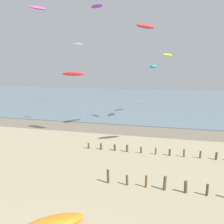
{
  "coord_description": "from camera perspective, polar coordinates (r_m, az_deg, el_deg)",
  "views": [
    {
      "loc": [
        6.25,
        -8.03,
        8.09
      ],
      "look_at": [
        0.15,
        12.87,
        4.56
      ],
      "focal_mm": 41.88,
      "sensor_mm": 36.0,
      "label": 1
    }
  ],
  "objects": [
    {
      "name": "kite_aloft_8",
      "position": [
        36.26,
        -3.33,
        22.07
      ],
      "size": [
        2.02,
        1.33,
        0.55
      ],
      "primitive_type": "ellipsoid",
      "rotation": [
        0.48,
        0.0,
        2.77
      ],
      "color": "purple"
    },
    {
      "name": "kite_aloft_2",
      "position": [
        47.48,
        12.03,
        12.08
      ],
      "size": [
        2.22,
        3.25,
        0.6
      ],
      "primitive_type": "ellipsoid",
      "rotation": [
        -0.11,
        0.0,
        4.29
      ],
      "color": "yellow"
    },
    {
      "name": "grounded_kite",
      "position": [
        14.74,
        -12.95,
        -22.78
      ],
      "size": [
        3.3,
        3.23,
        0.68
      ],
      "primitive_type": "ellipsoid",
      "rotation": [
        0.0,
        0.0,
        3.9
      ],
      "color": "orange",
      "rests_on": "ground"
    },
    {
      "name": "kite_aloft_10",
      "position": [
        62.67,
        -7.71,
        14.4
      ],
      "size": [
        3.16,
        1.64,
        0.78
      ],
      "primitive_type": "ellipsoid",
      "rotation": [
        0.35,
        0.0,
        2.94
      ],
      "color": "white"
    },
    {
      "name": "kite_aloft_5",
      "position": [
        32.84,
        -8.51,
        8.25
      ],
      "size": [
        3.54,
        1.95,
        0.56
      ],
      "primitive_type": "ellipsoid",
      "rotation": [
        0.02,
        0.0,
        6.01
      ],
      "color": "red"
    },
    {
      "name": "kite_aloft_4",
      "position": [
        41.97,
        -15.86,
        20.99
      ],
      "size": [
        2.3,
        2.83,
        0.62
      ],
      "primitive_type": "ellipsoid",
      "rotation": [
        0.21,
        0.0,
        0.99
      ],
      "color": "#E54C99"
    },
    {
      "name": "kite_aloft_6",
      "position": [
        42.37,
        9.02,
        9.76
      ],
      "size": [
        1.45,
        3.66,
        0.65
      ],
      "primitive_type": "ellipsoid",
      "rotation": [
        0.07,
        0.0,
        4.79
      ],
      "color": "#19B2B7"
    },
    {
      "name": "groyne_far",
      "position": [
        25.74,
        19.77,
        -8.89
      ],
      "size": [
        23.42,
        0.33,
        0.76
      ],
      "color": "brown",
      "rests_on": "ground"
    },
    {
      "name": "kite_aloft_1",
      "position": [
        34.14,
        7.32,
        18.07
      ],
      "size": [
        2.61,
        3.4,
        0.66
      ],
      "primitive_type": "ellipsoid",
      "rotation": [
        0.13,
        0.0,
        1.05
      ],
      "color": "red"
    },
    {
      "name": "wet_sand_strip",
      "position": [
        35.25,
        5.65,
        -4.1
      ],
      "size": [
        120.0,
        5.79,
        0.01
      ],
      "primitive_type": "cube",
      "color": "#7A6D59",
      "rests_on": "ground"
    },
    {
      "name": "sea",
      "position": [
        72.35,
        11.24,
        2.65
      ],
      "size": [
        160.0,
        70.0,
        0.1
      ],
      "primitive_type": "cube",
      "color": "slate",
      "rests_on": "ground"
    }
  ]
}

